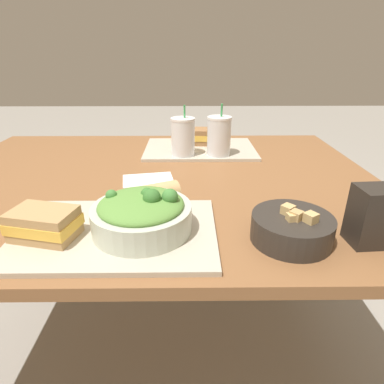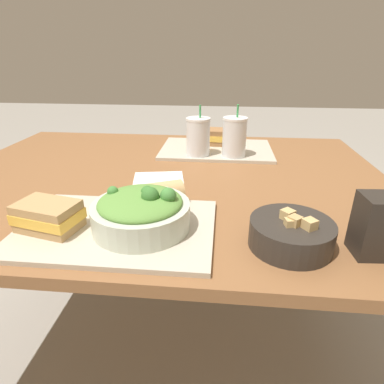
# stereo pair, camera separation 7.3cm
# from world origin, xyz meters

# --- Properties ---
(ground_plane) EXTENTS (12.00, 12.00, 0.00)m
(ground_plane) POSITION_xyz_m (0.00, 0.00, 0.00)
(ground_plane) COLOR gray
(dining_table) EXTENTS (1.47, 1.09, 0.73)m
(dining_table) POSITION_xyz_m (0.00, 0.00, 0.65)
(dining_table) COLOR brown
(dining_table) RESTS_ON ground_plane
(tray_near) EXTENTS (0.45, 0.31, 0.01)m
(tray_near) POSITION_xyz_m (-0.05, -0.36, 0.73)
(tray_near) COLOR #BCB29E
(tray_near) RESTS_ON dining_table
(tray_far) EXTENTS (0.45, 0.31, 0.01)m
(tray_far) POSITION_xyz_m (0.16, 0.30, 0.73)
(tray_far) COLOR #BCB29E
(tray_far) RESTS_ON dining_table
(salad_bowl) EXTENTS (0.22, 0.22, 0.10)m
(salad_bowl) POSITION_xyz_m (0.01, -0.36, 0.78)
(salad_bowl) COLOR beige
(salad_bowl) RESTS_ON tray_near
(soup_bowl) EXTENTS (0.18, 0.18, 0.08)m
(soup_bowl) POSITION_xyz_m (0.34, -0.39, 0.76)
(soup_bowl) COLOR #2D2823
(soup_bowl) RESTS_ON dining_table
(sandwich_near) EXTENTS (0.16, 0.12, 0.06)m
(sandwich_near) POSITION_xyz_m (-0.19, -0.39, 0.77)
(sandwich_near) COLOR tan
(sandwich_near) RESTS_ON tray_near
(baguette_near) EXTENTS (0.17, 0.12, 0.06)m
(baguette_near) POSITION_xyz_m (0.02, -0.24, 0.77)
(baguette_near) COLOR tan
(baguette_near) RESTS_ON tray_near
(sandwich_far) EXTENTS (0.13, 0.10, 0.06)m
(sandwich_far) POSITION_xyz_m (0.15, 0.36, 0.77)
(sandwich_far) COLOR olive
(sandwich_far) RESTS_ON tray_far
(baguette_far) EXTENTS (0.15, 0.07, 0.06)m
(baguette_far) POSITION_xyz_m (0.13, 0.42, 0.77)
(baguette_far) COLOR tan
(baguette_far) RESTS_ON tray_far
(drink_cup_dark) EXTENTS (0.09, 0.09, 0.19)m
(drink_cup_dark) POSITION_xyz_m (0.10, 0.20, 0.81)
(drink_cup_dark) COLOR silver
(drink_cup_dark) RESTS_ON tray_far
(drink_cup_red) EXTENTS (0.09, 0.09, 0.19)m
(drink_cup_red) POSITION_xyz_m (0.23, 0.20, 0.81)
(drink_cup_red) COLOR silver
(drink_cup_red) RESTS_ON tray_far
(napkin_folded) EXTENTS (0.18, 0.14, 0.00)m
(napkin_folded) POSITION_xyz_m (-0.01, -0.03, 0.73)
(napkin_folded) COLOR white
(napkin_folded) RESTS_ON dining_table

